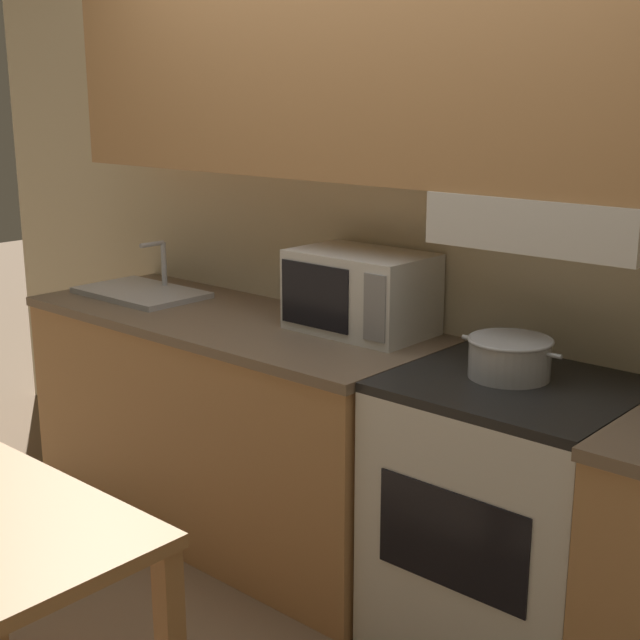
{
  "coord_description": "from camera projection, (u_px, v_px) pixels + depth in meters",
  "views": [
    {
      "loc": [
        1.86,
        -2.63,
        1.74
      ],
      "look_at": [
        0.05,
        -0.59,
        1.04
      ],
      "focal_mm": 50.0,
      "sensor_mm": 36.0,
      "label": 1
    }
  ],
  "objects": [
    {
      "name": "lower_counter_main",
      "position": [
        231.0,
        423.0,
        3.6
      ],
      "size": [
        1.79,
        0.7,
        0.89
      ],
      "color": "tan",
      "rests_on": "ground_plane"
    },
    {
      "name": "stove_range",
      "position": [
        507.0,
        517.0,
        2.8
      ],
      "size": [
        0.72,
        0.65,
        0.89
      ],
      "color": "silver",
      "rests_on": "ground_plane"
    },
    {
      "name": "wall_back",
      "position": [
        411.0,
        151.0,
        3.09
      ],
      "size": [
        5.47,
        0.38,
        2.55
      ],
      "color": "beige",
      "rests_on": "ground_plane"
    },
    {
      "name": "cooking_pot",
      "position": [
        510.0,
        356.0,
        2.72
      ],
      "size": [
        0.34,
        0.26,
        0.12
      ],
      "color": "#B7BABF",
      "rests_on": "stove_range"
    },
    {
      "name": "sink_basin",
      "position": [
        141.0,
        292.0,
        3.84
      ],
      "size": [
        0.55,
        0.35,
        0.22
      ],
      "color": "#B7BABF",
      "rests_on": "lower_counter_main"
    },
    {
      "name": "ground_plane",
      "position": [
        409.0,
        545.0,
        3.54
      ],
      "size": [
        16.0,
        16.0,
        0.0
      ],
      "primitive_type": "plane",
      "color": "#7F664C"
    },
    {
      "name": "microwave",
      "position": [
        361.0,
        292.0,
        3.22
      ],
      "size": [
        0.5,
        0.33,
        0.29
      ],
      "color": "silver",
      "rests_on": "lower_counter_main"
    }
  ]
}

